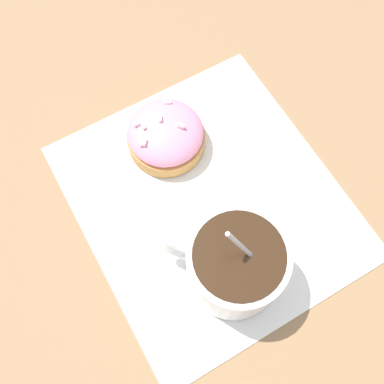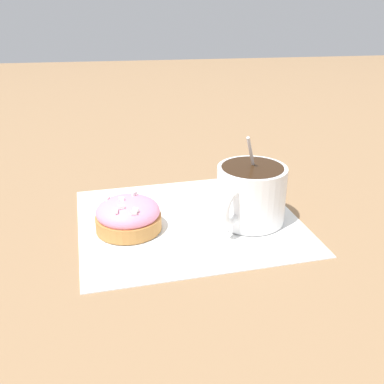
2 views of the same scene
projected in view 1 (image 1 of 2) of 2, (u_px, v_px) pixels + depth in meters
The scene contains 4 objects.
ground_plane at pixel (209, 201), 0.47m from camera, with size 3.00×3.00×0.00m, color #93704C.
paper_napkin at pixel (209, 200), 0.46m from camera, with size 0.31×0.28×0.00m.
coffee_cup at pixel (234, 264), 0.40m from camera, with size 0.10×0.10×0.12m.
frosted_pastry at pixel (166, 135), 0.47m from camera, with size 0.08×0.08×0.04m.
Camera 1 is at (0.14, -0.08, 0.44)m, focal length 42.00 mm.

